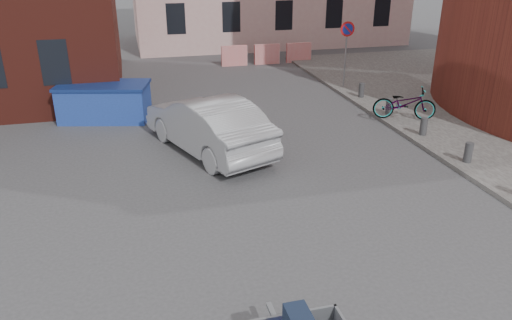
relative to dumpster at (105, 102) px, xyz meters
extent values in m
plane|color=#38383A|center=(3.57, -7.78, -0.63)|extent=(120.00, 120.00, 0.00)
cylinder|color=gray|center=(9.57, 1.72, 0.79)|extent=(0.07, 0.07, 2.60)
cylinder|color=red|center=(9.57, 1.70, 1.84)|extent=(0.60, 0.03, 0.60)
cylinder|color=navy|center=(9.57, 1.68, 1.84)|extent=(0.44, 0.03, 0.44)
cylinder|color=#3A3A3D|center=(9.57, -6.58, -0.24)|extent=(0.22, 0.22, 0.55)
cylinder|color=#3A3A3D|center=(9.57, -4.38, -0.24)|extent=(0.22, 0.22, 0.55)
cylinder|color=#3A3A3D|center=(9.57, -2.18, -0.24)|extent=(0.22, 0.22, 0.55)
cylinder|color=#3A3A3D|center=(9.57, 0.02, -0.24)|extent=(0.22, 0.22, 0.55)
cube|color=red|center=(6.07, 7.22, -0.13)|extent=(1.30, 0.18, 1.00)
cube|color=red|center=(7.77, 7.22, -0.13)|extent=(1.30, 0.18, 1.00)
cube|color=red|center=(9.47, 7.22, -0.13)|extent=(1.30, 0.18, 1.00)
cube|color=slate|center=(2.67, -11.57, -0.23)|extent=(0.09, 0.70, 0.06)
cube|color=#2242A5|center=(0.00, 0.00, -0.05)|extent=(3.16, 2.10, 1.16)
cube|color=navy|center=(0.00, 0.00, 0.58)|extent=(3.28, 2.21, 0.10)
imported|color=#9C9EA3|center=(2.96, -3.72, 0.17)|extent=(3.36, 5.19, 1.61)
imported|color=black|center=(9.77, -2.81, 0.03)|extent=(2.18, 1.44, 1.08)
camera|label=1|loc=(0.94, -17.20, 4.84)|focal=35.00mm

